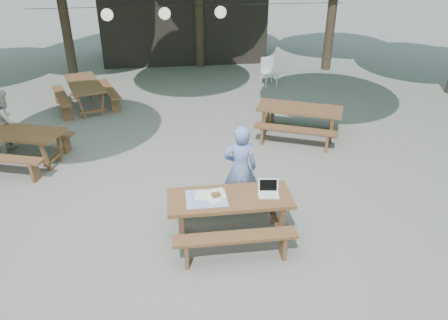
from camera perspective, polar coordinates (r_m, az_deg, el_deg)
name	(u,v)px	position (r m, az deg, el deg)	size (l,w,h in m)	color
ground	(187,199)	(8.35, -4.91, -5.15)	(80.00, 80.00, 0.00)	#63635E
pavilion	(183,20)	(17.78, -5.33, 17.78)	(6.00, 3.00, 2.80)	black
main_picnic_table	(230,215)	(7.22, 0.72, -7.26)	(2.00, 1.58, 0.75)	brown
picnic_table_nw	(18,147)	(10.40, -25.32, 1.59)	(2.29, 2.08, 0.75)	brown
picnic_table_ne	(298,121)	(10.82, 9.70, 5.01)	(2.37, 2.20, 0.75)	brown
picnic_table_far_w	(86,95)	(13.04, -17.59, 8.14)	(2.11, 2.31, 0.75)	brown
woman	(240,168)	(7.68, 2.14, -1.11)	(0.59, 0.39, 1.63)	#7085CD
second_person	(6,121)	(10.94, -26.57, 4.56)	(0.71, 0.56, 1.47)	silver
plastic_chair	(269,78)	(14.44, 5.87, 10.64)	(0.53, 0.53, 0.90)	silver
laptop	(268,190)	(7.10, 5.82, -3.97)	(0.36, 0.30, 0.24)	white
tabletop_clutter	(209,197)	(6.98, -2.04, -4.91)	(0.65, 0.56, 0.08)	#3769BD
paper_lanterns	(165,13)	(13.16, -7.70, 18.46)	(9.00, 0.34, 0.38)	black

